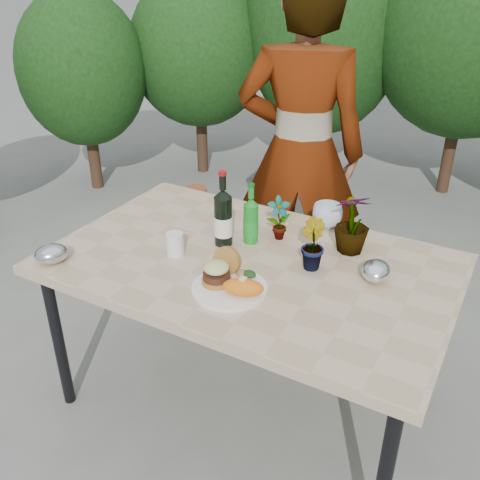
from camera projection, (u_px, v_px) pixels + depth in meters
The scene contains 18 objects.
ground at pixel (248, 398), 2.51m from camera, with size 80.00×80.00×0.00m, color slate.
patio_table at pixel (250, 272), 2.18m from camera, with size 1.60×1.00×0.75m.
shrub_hedge at pixel (425, 81), 3.24m from camera, with size 6.77×5.27×2.27m.
dinner_plate at pixel (229, 289), 1.96m from camera, with size 0.28×0.28×0.01m, color white.
burger_stack at pixel (219, 270), 1.97m from camera, with size 0.11×0.16×0.11m.
sweet_potato at pixel (243, 287), 1.90m from camera, with size 0.15×0.08×0.06m, color orange.
grilled_veg at pixel (246, 273), 2.01m from camera, with size 0.08×0.05×0.03m.
wine_bottle at pixel (223, 218), 2.22m from camera, with size 0.08×0.08×0.33m.
sparkling_water at pixel (251, 221), 2.25m from camera, with size 0.06×0.06×0.27m.
plastic_cup at pixel (175, 244), 2.17m from camera, with size 0.07×0.07×0.10m, color silver.
seedling_left at pixel (279, 219), 2.27m from camera, with size 0.10×0.07×0.19m, color #21541C.
seedling_mid at pixel (312, 244), 2.06m from camera, with size 0.11×0.09×0.20m, color #26591E.
seedling_right at pixel (352, 223), 2.16m from camera, with size 0.14×0.14×0.26m, color #25511B.
blue_bowl at pixel (327, 215), 2.40m from camera, with size 0.13×0.13×0.10m, color silver.
foil_packet_left at pixel (51, 254), 2.12m from camera, with size 0.13×0.11×0.08m, color #B2B5B9.
foil_packet_right at pixel (376, 271), 2.01m from camera, with size 0.13×0.11×0.08m, color silver.
person at pixel (300, 154), 2.79m from camera, with size 0.67×0.44×1.83m, color #99684C.
terracotta_pot at pixel (196, 195), 4.42m from camera, with size 0.17×0.17×0.14m.
Camera 1 is at (0.88, -1.64, 1.84)m, focal length 40.00 mm.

